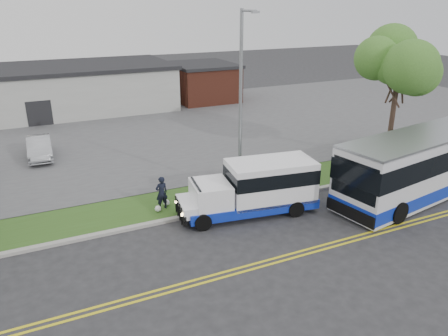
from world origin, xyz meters
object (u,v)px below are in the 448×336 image
parked_car_a (39,147)px  pedestrian (162,193)px  tree_east (399,66)px  transit_bus (430,162)px  shuttle_bus (258,186)px  streetlight_near (241,99)px

parked_car_a → pedestrian: bearing=-63.3°
tree_east → transit_bus: bearing=-110.2°
shuttle_bus → parked_car_a: shuttle_bus is taller
shuttle_bus → transit_bus: (9.64, -1.83, 0.36)m
shuttle_bus → tree_east: bearing=22.0°
transit_bus → pedestrian: transit_bus is taller
streetlight_near → shuttle_bus: 4.60m
parked_car_a → streetlight_near: bearing=-45.7°
transit_bus → pedestrian: bearing=154.5°
parked_car_a → transit_bus: bearing=-36.3°
streetlight_near → parked_car_a: bearing=132.3°
pedestrian → streetlight_near: bearing=177.1°
transit_bus → streetlight_near: bearing=145.6°
streetlight_near → parked_car_a: size_ratio=2.20×
tree_east → pedestrian: size_ratio=4.82×
pedestrian → parked_car_a: pedestrian is taller
shuttle_bus → parked_car_a: bearing=133.4°
transit_bus → shuttle_bus: bearing=159.9°
shuttle_bus → parked_car_a: 16.04m
shuttle_bus → parked_car_a: (-9.26, 13.09, -0.60)m
streetlight_near → pedestrian: bearing=-175.8°
tree_east → streetlight_near: streetlight_near is taller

